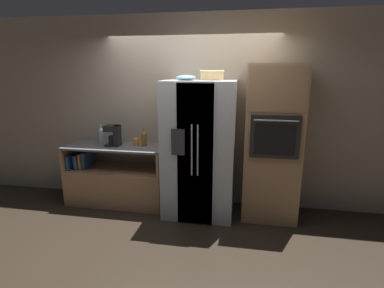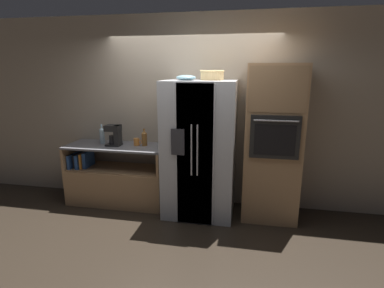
{
  "view_description": "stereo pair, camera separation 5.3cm",
  "coord_description": "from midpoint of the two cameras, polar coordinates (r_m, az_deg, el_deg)",
  "views": [
    {
      "loc": [
        0.79,
        -3.9,
        2.03
      ],
      "look_at": [
        0.09,
        -0.01,
        1.04
      ],
      "focal_mm": 28.0,
      "sensor_mm": 36.0,
      "label": 1
    },
    {
      "loc": [
        0.85,
        -3.89,
        2.03
      ],
      "look_at": [
        0.09,
        -0.01,
        1.04
      ],
      "focal_mm": 28.0,
      "sensor_mm": 36.0,
      "label": 2
    }
  ],
  "objects": [
    {
      "name": "counter_left",
      "position": [
        4.82,
        -14.46,
        -7.0
      ],
      "size": [
        1.5,
        0.6,
        0.92
      ],
      "color": "#A87F56",
      "rests_on": "ground_plane"
    },
    {
      "name": "mug",
      "position": [
        4.55,
        -10.9,
        0.37
      ],
      "size": [
        0.13,
        0.09,
        0.11
      ],
      "color": "orange",
      "rests_on": "counter_left"
    },
    {
      "name": "ground_plane",
      "position": [
        4.47,
        -1.51,
        -12.91
      ],
      "size": [
        20.0,
        20.0,
        0.0
      ],
      "primitive_type": "plane",
      "color": "black"
    },
    {
      "name": "refrigerator",
      "position": [
        4.17,
        1.1,
        -1.02
      ],
      "size": [
        0.97,
        0.81,
        1.89
      ],
      "color": "silver",
      "rests_on": "ground_plane"
    },
    {
      "name": "wall_oven",
      "position": [
        4.18,
        14.63,
        0.13
      ],
      "size": [
        0.73,
        0.69,
        2.1
      ],
      "color": "#A87F56",
      "rests_on": "ground_plane"
    },
    {
      "name": "bottle_short",
      "position": [
        4.5,
        -9.48,
        1.1
      ],
      "size": [
        0.08,
        0.08,
        0.26
      ],
      "color": "brown",
      "rests_on": "counter_left"
    },
    {
      "name": "fruit_bowl",
      "position": [
        3.99,
        -1.53,
        12.52
      ],
      "size": [
        0.26,
        0.26,
        0.07
      ],
      "color": "#668C99",
      "rests_on": "refrigerator"
    },
    {
      "name": "wicker_basket",
      "position": [
        4.08,
        3.46,
        13.04
      ],
      "size": [
        0.33,
        0.33,
        0.13
      ],
      "color": "tan",
      "rests_on": "refrigerator"
    },
    {
      "name": "bottle_tall",
      "position": [
        4.78,
        -17.2,
        1.59
      ],
      "size": [
        0.08,
        0.08,
        0.3
      ],
      "color": "silver",
      "rests_on": "counter_left"
    },
    {
      "name": "coffee_maker",
      "position": [
        4.58,
        -14.92,
        1.75
      ],
      "size": [
        0.22,
        0.16,
        0.31
      ],
      "color": "black",
      "rests_on": "counter_left"
    },
    {
      "name": "wall_back",
      "position": [
        4.52,
        -0.33,
        6.08
      ],
      "size": [
        12.0,
        0.06,
        2.8
      ],
      "color": "tan",
      "rests_on": "ground_plane"
    }
  ]
}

